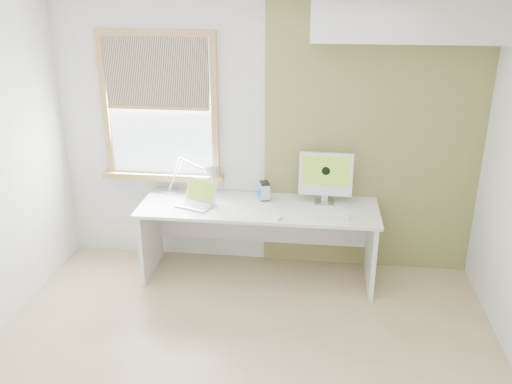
# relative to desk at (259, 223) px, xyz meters

# --- Properties ---
(room) EXTENTS (4.04, 3.54, 2.64)m
(room) POSITION_rel_desk_xyz_m (0.02, -1.44, 0.77)
(room) COLOR tan
(room) RESTS_ON ground
(accent_wall) EXTENTS (2.00, 0.02, 2.60)m
(accent_wall) POSITION_rel_desk_xyz_m (1.02, 0.30, 0.77)
(accent_wall) COLOR olive
(accent_wall) RESTS_ON room
(soffit) EXTENTS (1.60, 0.40, 0.42)m
(soffit) POSITION_rel_desk_xyz_m (1.22, 0.13, 1.87)
(soffit) COLOR white
(soffit) RESTS_ON room
(window) EXTENTS (1.20, 0.14, 1.42)m
(window) POSITION_rel_desk_xyz_m (-0.98, 0.27, 1.01)
(window) COLOR tan
(window) RESTS_ON room
(desk) EXTENTS (2.20, 0.70, 0.73)m
(desk) POSITION_rel_desk_xyz_m (0.00, 0.00, 0.00)
(desk) COLOR silver
(desk) RESTS_ON room
(desk_lamp) EXTENTS (0.64, 0.26, 0.36)m
(desk_lamp) POSITION_rel_desk_xyz_m (-0.55, 0.15, 0.39)
(desk_lamp) COLOR silver
(desk_lamp) RESTS_ON desk
(laptop) EXTENTS (0.39, 0.36, 0.23)m
(laptop) POSITION_rel_desk_xyz_m (-0.56, -0.08, 0.25)
(laptop) COLOR silver
(laptop) RESTS_ON desk
(phone_dock) EXTENTS (0.08, 0.08, 0.13)m
(phone_dock) POSITION_rel_desk_xyz_m (-0.01, 0.09, 0.23)
(phone_dock) COLOR silver
(phone_dock) RESTS_ON desk
(external_drive) EXTENTS (0.11, 0.15, 0.17)m
(external_drive) POSITION_rel_desk_xyz_m (0.04, 0.12, 0.28)
(external_drive) COLOR silver
(external_drive) RESTS_ON desk
(imac) EXTENTS (0.49, 0.16, 0.48)m
(imac) POSITION_rel_desk_xyz_m (0.60, 0.10, 0.46)
(imac) COLOR silver
(imac) RESTS_ON desk
(keyboard) EXTENTS (0.46, 0.19, 0.02)m
(keyboard) POSITION_rel_desk_xyz_m (0.60, -0.22, 0.20)
(keyboard) COLOR white
(keyboard) RESTS_ON desk
(mouse) EXTENTS (0.08, 0.11, 0.03)m
(mouse) POSITION_rel_desk_xyz_m (0.20, -0.31, 0.21)
(mouse) COLOR white
(mouse) RESTS_ON desk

